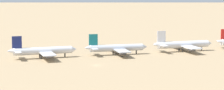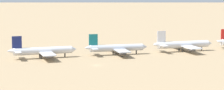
% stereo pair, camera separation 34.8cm
% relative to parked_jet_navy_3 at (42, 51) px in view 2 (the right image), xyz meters
% --- Properties ---
extents(ground, '(4000.00, 4000.00, 0.00)m').
position_rel_parked_jet_navy_3_xyz_m(ground, '(20.27, -31.98, -4.23)').
color(ground, '#9E8460').
extents(parked_jet_navy_3, '(39.12, 32.98, 12.92)m').
position_rel_parked_jet_navy_3_xyz_m(parked_jet_navy_3, '(0.00, 0.00, 0.00)').
color(parked_jet_navy_3, silver).
rests_on(parked_jet_navy_3, ground).
extents(parked_jet_teal_4, '(37.98, 32.29, 12.56)m').
position_rel_parked_jet_navy_3_xyz_m(parked_jet_teal_4, '(42.73, -4.23, -0.12)').
color(parked_jet_teal_4, silver).
rests_on(parked_jet_teal_4, ground).
extents(parked_jet_white_5, '(39.92, 33.72, 13.18)m').
position_rel_parked_jet_navy_3_xyz_m(parked_jet_white_5, '(85.59, -7.70, 0.09)').
color(parked_jet_white_5, silver).
rests_on(parked_jet_white_5, ground).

